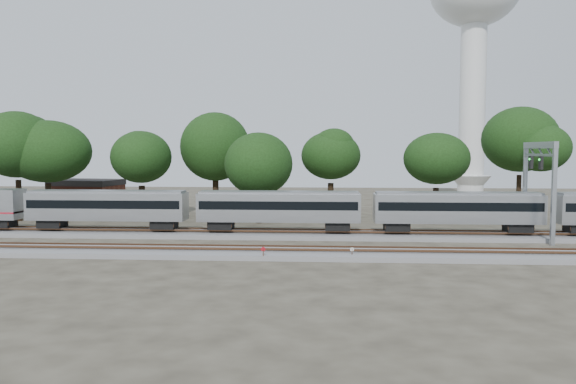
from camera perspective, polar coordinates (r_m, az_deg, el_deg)
name	(u,v)px	position (r m, az deg, el deg)	size (l,w,h in m)	color
ground	(265,247)	(50.05, -2.37, -5.59)	(160.00, 160.00, 0.00)	#383328
track_far	(271,234)	(55.91, -1.72, -4.33)	(160.00, 5.00, 0.73)	slate
track_near	(260,253)	(46.10, -2.90, -6.18)	(160.00, 5.00, 0.73)	slate
train	(368,207)	(55.48, 8.17, -1.52)	(100.91, 2.87, 4.23)	#B4B7BC
switch_stand_red	(263,252)	(43.67, -2.53, -6.11)	(0.35, 0.10, 1.09)	#512D19
switch_stand_white	(352,252)	(44.39, 6.53, -6.07)	(0.31, 0.06, 0.97)	#512D19
switch_lever	(329,257)	(44.56, 4.21, -6.63)	(0.50, 0.30, 0.30)	#512D19
water_tower	(475,15)	(102.83, 18.42, 16.65)	(15.11, 15.11, 41.82)	silver
signal_gantry	(539,169)	(58.75, 24.14, 2.19)	(0.65, 7.69, 9.35)	gray
brick_building	(87,194)	(86.05, -19.76, -0.23)	(9.99, 7.82, 4.34)	brown
tree_0	(17,145)	(75.21, -25.82, 4.35)	(9.39, 9.39, 13.24)	black
tree_1	(47,152)	(74.22, -23.28, 3.79)	(8.55, 8.55, 12.06)	black
tree_2	(141,157)	(71.85, -14.68, 3.44)	(7.84, 7.84, 11.06)	black
tree_3	(215,147)	(74.98, -7.41, 4.58)	(9.18, 9.18, 12.94)	black
tree_4	(259,164)	(65.73, -3.01, 2.85)	(7.08, 7.08, 9.98)	black
tree_5	(331,156)	(74.02, 4.38, 3.70)	(7.99, 7.99, 11.27)	black
tree_6	(436,159)	(69.01, 14.85, 3.28)	(7.69, 7.69, 10.84)	black
tree_7	(520,140)	(78.69, 22.52, 4.95)	(10.12, 10.12, 14.26)	black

